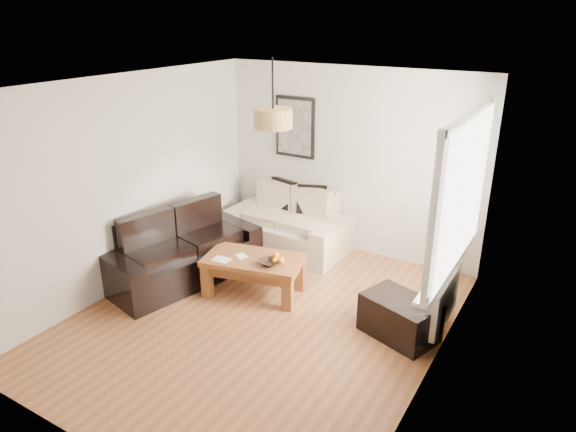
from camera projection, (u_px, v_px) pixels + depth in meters
The scene contains 21 objects.
floor at pixel (261, 318), 5.89m from camera, with size 4.50×4.50×0.00m, color brown.
ceiling at pixel (256, 85), 4.93m from camera, with size 3.80×4.50×0.00m, color white, non-canonical shape.
wall_back at pixel (349, 162), 7.21m from camera, with size 3.80×0.04×2.60m, color silver, non-canonical shape.
wall_front at pixel (79, 312), 3.61m from camera, with size 3.80×0.04×2.60m, color silver, non-canonical shape.
wall_left at pixel (129, 183), 6.32m from camera, with size 0.04×4.50×2.60m, color silver, non-canonical shape.
wall_right at pixel (440, 252), 4.50m from camera, with size 0.04×4.50×2.60m, color silver, non-canonical shape.
window_bay at pixel (462, 193), 5.05m from camera, with size 0.14×1.90×1.60m, color white, non-canonical shape.
radiator at pixel (444, 301), 5.52m from camera, with size 0.10×0.90×0.52m, color white.
poster at pixel (295, 127), 7.44m from camera, with size 0.62×0.04×0.87m, color black, non-canonical shape.
pendant_shade at pixel (273, 118), 5.31m from camera, with size 0.40×0.40×0.20m, color tan.
loveseat_cream at pixel (288, 221), 7.49m from camera, with size 1.72×0.94×0.86m, color beige, non-canonical shape.
sofa_leather at pixel (181, 247), 6.66m from camera, with size 1.97×0.96×0.85m, color black, non-canonical shape.
coffee_table at pixel (254, 275), 6.34m from camera, with size 1.18×0.64×0.48m, color brown, non-canonical shape.
ottoman at pixel (400, 317), 5.51m from camera, with size 0.77×0.50×0.44m, color black.
cushion_left at pixel (282, 193), 7.64m from camera, with size 0.42×0.13×0.42m, color black.
cushion_right at pixel (312, 199), 7.41m from camera, with size 0.42×0.13×0.42m, color black.
fruit_bowl at pixel (269, 263), 6.06m from camera, with size 0.23×0.23×0.06m, color black.
orange_a at pixel (275, 260), 6.10m from camera, with size 0.07×0.07×0.07m, color orange.
orange_b at pixel (281, 261), 6.09m from camera, with size 0.09×0.09×0.09m, color orange.
orange_c at pixel (276, 255), 6.22m from camera, with size 0.08×0.08×0.08m, color #E45B13.
papers at pixel (221, 259), 6.20m from camera, with size 0.21×0.15×0.01m, color white.
Camera 1 is at (2.85, -4.17, 3.25)m, focal length 32.33 mm.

